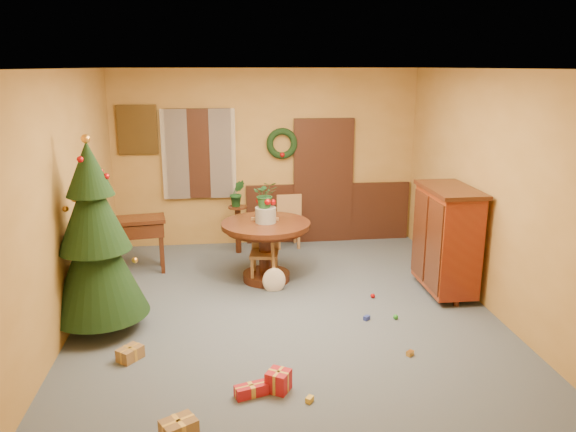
{
  "coord_description": "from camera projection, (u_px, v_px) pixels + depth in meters",
  "views": [
    {
      "loc": [
        -0.73,
        -6.44,
        2.93
      ],
      "look_at": [
        0.08,
        0.4,
        1.08
      ],
      "focal_mm": 35.0,
      "sensor_mm": 36.0,
      "label": 1
    }
  ],
  "objects": [
    {
      "name": "christmas_tree",
      "position": [
        95.0,
        241.0,
        6.19
      ],
      "size": [
        1.08,
        1.08,
        2.24
      ],
      "color": "#382111",
      "rests_on": "floor"
    },
    {
      "name": "plant_stand",
      "position": [
        238.0,
        224.0,
        8.98
      ],
      "size": [
        0.3,
        0.3,
        0.77
      ],
      "color": "black",
      "rests_on": "floor"
    },
    {
      "name": "gift_d",
      "position": [
        251.0,
        390.0,
        5.14
      ],
      "size": [
        0.33,
        0.21,
        0.11
      ],
      "color": "#A2151C",
      "rests_on": "floor"
    },
    {
      "name": "gift_c",
      "position": [
        130.0,
        353.0,
        5.77
      ],
      "size": [
        0.29,
        0.3,
        0.14
      ],
      "color": "brown",
      "rests_on": "floor"
    },
    {
      "name": "toy_d",
      "position": [
        373.0,
        296.0,
        7.31
      ],
      "size": [
        0.06,
        0.06,
        0.06
      ],
      "primitive_type": "sphere",
      "color": "#A90B0C",
      "rests_on": "floor"
    },
    {
      "name": "stand_plant",
      "position": [
        237.0,
        193.0,
        8.85
      ],
      "size": [
        0.25,
        0.21,
        0.43
      ],
      "primitive_type": "imported",
      "rotation": [
        0.0,
        0.0,
        0.07
      ],
      "color": "#19471E",
      "rests_on": "plant_stand"
    },
    {
      "name": "toy_c",
      "position": [
        310.0,
        399.0,
        5.05
      ],
      "size": [
        0.09,
        0.09,
        0.05
      ],
      "primitive_type": "cube",
      "rotation": [
        0.0,
        0.0,
        0.92
      ],
      "color": "gold",
      "rests_on": "floor"
    },
    {
      "name": "gift_a",
      "position": [
        179.0,
        428.0,
        4.57
      ],
      "size": [
        0.34,
        0.31,
        0.15
      ],
      "color": "brown",
      "rests_on": "floor"
    },
    {
      "name": "urn",
      "position": [
        266.0,
        215.0,
        7.68
      ],
      "size": [
        0.29,
        0.29,
        0.21
      ],
      "primitive_type": "cylinder",
      "color": "slate",
      "rests_on": "dining_table"
    },
    {
      "name": "chair_far",
      "position": [
        288.0,
        219.0,
        9.22
      ],
      "size": [
        0.43,
        0.43,
        0.93
      ],
      "color": "#9A6B3D",
      "rests_on": "floor"
    },
    {
      "name": "centerpiece_plant",
      "position": [
        265.0,
        194.0,
        7.61
      ],
      "size": [
        0.33,
        0.29,
        0.37
      ],
      "primitive_type": "imported",
      "color": "#1E4C23",
      "rests_on": "urn"
    },
    {
      "name": "dining_table",
      "position": [
        266.0,
        240.0,
        7.78
      ],
      "size": [
        1.23,
        1.23,
        0.85
      ],
      "color": "black",
      "rests_on": "floor"
    },
    {
      "name": "toy_b",
      "position": [
        396.0,
        317.0,
        6.69
      ],
      "size": [
        0.06,
        0.06,
        0.06
      ],
      "primitive_type": "sphere",
      "color": "#258424",
      "rests_on": "floor"
    },
    {
      "name": "chair_near",
      "position": [
        265.0,
        248.0,
        7.82
      ],
      "size": [
        0.44,
        0.44,
        0.88
      ],
      "color": "#9A6B3D",
      "rests_on": "floor"
    },
    {
      "name": "toy_e",
      "position": [
        410.0,
        353.0,
        5.86
      ],
      "size": [
        0.09,
        0.09,
        0.05
      ],
      "primitive_type": "cube",
      "rotation": [
        0.0,
        0.0,
        0.66
      ],
      "color": "gold",
      "rests_on": "floor"
    },
    {
      "name": "gift_b",
      "position": [
        278.0,
        381.0,
        5.21
      ],
      "size": [
        0.27,
        0.27,
        0.2
      ],
      "color": "#A2151C",
      "rests_on": "floor"
    },
    {
      "name": "sideboard",
      "position": [
        447.0,
        237.0,
        7.31
      ],
      "size": [
        0.59,
        1.12,
        1.43
      ],
      "color": "#531009",
      "rests_on": "floor"
    },
    {
      "name": "room_envelope",
      "position": [
        279.0,
        178.0,
        9.35
      ],
      "size": [
        5.5,
        5.5,
        5.5
      ],
      "color": "#3A4554",
      "rests_on": "ground"
    },
    {
      "name": "guitar",
      "position": [
        274.0,
        265.0,
        7.46
      ],
      "size": [
        0.33,
        0.49,
        0.72
      ],
      "primitive_type": null,
      "rotation": [
        -0.49,
        0.0,
        0.04
      ],
      "color": "beige",
      "rests_on": "floor"
    },
    {
      "name": "writing_desk",
      "position": [
        133.0,
        232.0,
        8.09
      ],
      "size": [
        0.98,
        0.59,
        0.82
      ],
      "color": "black",
      "rests_on": "floor"
    },
    {
      "name": "toy_a",
      "position": [
        367.0,
        318.0,
        6.68
      ],
      "size": [
        0.09,
        0.09,
        0.05
      ],
      "primitive_type": "cube",
      "rotation": [
        0.0,
        0.0,
        0.73
      ],
      "color": "navy",
      "rests_on": "floor"
    }
  ]
}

